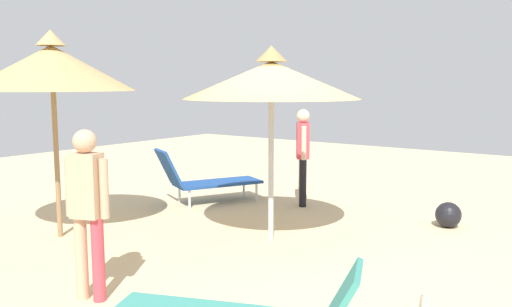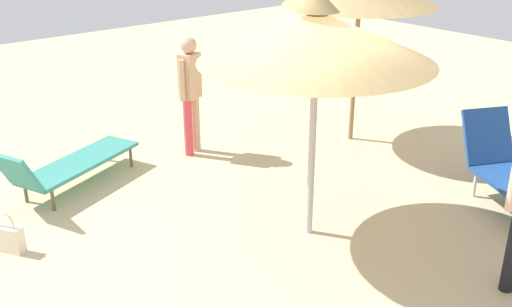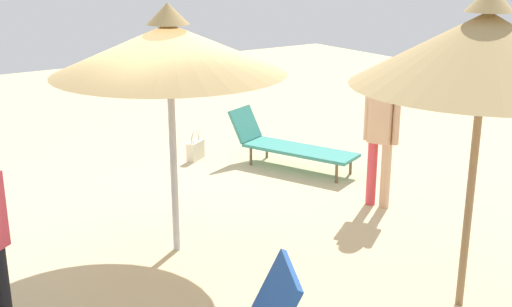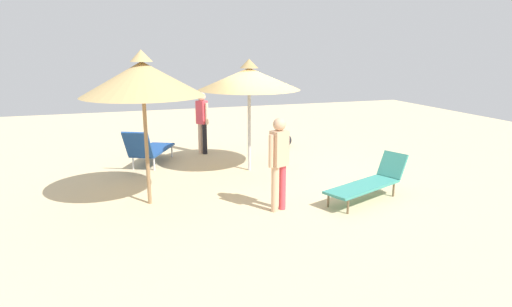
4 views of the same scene
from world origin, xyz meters
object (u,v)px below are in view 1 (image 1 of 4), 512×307
(parasol_umbrella_near_right, at_px, (52,68))
(lounge_chair_back, at_px, (204,179))
(person_standing_edge, at_px, (87,203))
(beach_ball, at_px, (448,215))
(parasol_umbrella_near_left, at_px, (271,80))
(person_standing_far_left, at_px, (303,151))

(parasol_umbrella_near_right, bearing_deg, lounge_chair_back, -4.96)
(lounge_chair_back, distance_m, person_standing_edge, 4.57)
(beach_ball, bearing_deg, lounge_chair_back, 103.16)
(parasol_umbrella_near_right, distance_m, lounge_chair_back, 3.52)
(parasol_umbrella_near_right, height_order, person_standing_edge, parasol_umbrella_near_right)
(beach_ball, bearing_deg, person_standing_edge, 156.59)
(lounge_chair_back, bearing_deg, person_standing_edge, -153.23)
(parasol_umbrella_near_right, bearing_deg, person_standing_edge, -116.81)
(parasol_umbrella_near_left, bearing_deg, beach_ball, -40.31)
(parasol_umbrella_near_right, relative_size, beach_ball, 7.48)
(parasol_umbrella_near_left, relative_size, lounge_chair_back, 1.35)
(parasol_umbrella_near_right, relative_size, person_standing_far_left, 1.68)
(parasol_umbrella_near_left, xyz_separation_m, person_standing_edge, (-2.84, 0.32, -1.25))
(lounge_chair_back, relative_size, person_standing_edge, 1.15)
(parasol_umbrella_near_right, distance_m, person_standing_far_left, 4.46)
(parasol_umbrella_near_left, xyz_separation_m, lounge_chair_back, (1.21, 2.36, -1.82))
(person_standing_edge, height_order, beach_ball, person_standing_edge)
(lounge_chair_back, relative_size, person_standing_far_left, 1.15)
(lounge_chair_back, distance_m, person_standing_far_left, 1.93)
(parasol_umbrella_near_left, distance_m, beach_ball, 3.55)
(parasol_umbrella_near_right, xyz_separation_m, lounge_chair_back, (2.89, -0.25, -1.99))
(person_standing_edge, distance_m, beach_ball, 5.54)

